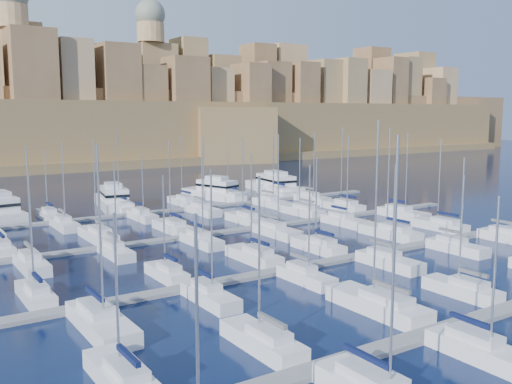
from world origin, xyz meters
TOP-DOWN VIEW (x-y plane):
  - ground at (0.00, 0.00)m, footprint 600.00×600.00m
  - pontoon_mid_near at (0.00, -12.00)m, footprint 84.00×2.00m
  - pontoon_mid_far at (0.00, 10.00)m, footprint 84.00×2.00m
  - pontoon_far at (0.00, 32.00)m, footprint 84.00×2.00m
  - sailboat_0 at (-36.49, -28.72)m, footprint 2.63×8.78m
  - sailboat_1 at (-25.25, -28.76)m, footprint 2.61×8.71m
  - sailboat_2 at (-11.82, -27.73)m, footprint 3.24×10.79m
  - sailboat_3 at (-1.48, -29.06)m, footprint 2.43×8.10m
  - sailboat_8 at (-12.83, -39.31)m, footprint 2.66×8.85m
  - sailboat_12 at (-37.26, -7.15)m, footprint 2.37×7.90m
  - sailboat_13 at (-23.55, -7.41)m, footprint 2.21×7.38m
  - sailboat_14 at (-11.52, -6.51)m, footprint 2.76×9.21m
  - sailboat_15 at (-1.56, -6.73)m, footprint 2.63×8.77m
  - sailboat_16 at (12.64, -5.96)m, footprint 3.10×10.32m
  - sailboat_17 at (23.19, -6.52)m, footprint 2.76×9.19m
  - sailboat_18 at (-34.42, -18.13)m, footprint 3.15×10.51m
  - sailboat_19 at (-23.43, -16.92)m, footprint 2.42×8.06m
  - sailboat_20 at (-11.63, -16.80)m, footprint 2.34×7.80m
  - sailboat_21 at (0.46, -17.33)m, footprint 2.66×8.88m
  - sailboat_22 at (13.21, -17.10)m, footprint 2.53×8.42m
  - sailboat_23 at (24.58, -17.50)m, footprint 2.77×9.24m
  - sailboat_24 at (-36.73, 15.15)m, footprint 2.56×8.52m
  - sailboat_25 at (-23.62, 15.86)m, footprint 2.99×9.97m
  - sailboat_26 at (-12.18, 15.47)m, footprint 2.75×9.18m
  - sailboat_27 at (0.81, 15.17)m, footprint 2.57×8.55m
  - sailboat_28 at (13.26, 15.87)m, footprint 2.99×9.97m
  - sailboat_29 at (23.01, 15.71)m, footprint 2.90×9.65m
  - sailboat_30 at (-35.10, 4.76)m, footprint 2.61×8.70m
  - sailboat_31 at (-24.86, 5.17)m, footprint 2.36×7.86m
  - sailboat_32 at (-12.81, 4.84)m, footprint 2.56×8.54m
  - sailboat_33 at (-0.63, 4.27)m, footprint 2.91×9.70m
  - sailboat_34 at (13.20, 4.54)m, footprint 2.75×9.15m
  - sailboat_35 at (26.35, 4.13)m, footprint 3.00×9.99m
  - sailboat_37 at (-25.45, 37.00)m, footprint 2.46×8.20m
  - sailboat_38 at (-12.45, 37.35)m, footprint 2.68×8.93m
  - sailboat_39 at (0.54, 37.47)m, footprint 2.75×9.17m
  - sailboat_40 at (11.27, 37.64)m, footprint 2.86×9.52m
  - sailboat_41 at (23.16, 37.99)m, footprint 3.07×10.22m
  - sailboat_43 at (-25.46, 26.77)m, footprint 2.60×8.67m
  - sailboat_44 at (-12.38, 26.96)m, footprint 2.49×8.30m
  - sailboat_45 at (-1.03, 26.47)m, footprint 2.79×9.29m
  - sailboat_46 at (14.02, 26.35)m, footprint 2.86×9.54m
  - sailboat_47 at (24.29, 26.58)m, footprint 2.72×9.07m
  - motor_yacht_a at (-32.45, 41.09)m, footprint 6.33×16.21m
  - motor_yacht_b at (-12.28, 41.49)m, footprint 7.91×17.26m
  - motor_yacht_c at (9.72, 40.86)m, footprint 9.21×15.96m
  - motor_yacht_d at (26.30, 42.65)m, footprint 8.17×19.63m
  - fortified_city at (-0.19, 155.26)m, footprint 460.00×108.95m

SIDE VIEW (x-z plane):
  - ground at x=0.00m, z-range 0.00..0.00m
  - pontoon_mid_near at x=0.00m, z-range 0.00..0.40m
  - pontoon_mid_far at x=0.00m, z-range 0.00..0.40m
  - pontoon_far at x=0.00m, z-range 0.00..0.40m
  - sailboat_13 at x=-23.55m, z-range -5.17..6.59m
  - sailboat_44 at x=-12.38m, z-range -5.19..6.62m
  - sailboat_37 at x=-25.45m, z-range -5.34..6.78m
  - sailboat_3 at x=-1.48m, z-range -5.51..6.95m
  - sailboat_31 at x=-24.86m, z-range -5.56..7.01m
  - sailboat_12 at x=-37.26m, z-range -5.61..7.05m
  - sailboat_0 at x=-36.49m, z-range -5.31..6.76m
  - sailboat_22 at x=13.21m, z-range -5.68..7.13m
  - sailboat_20 at x=-11.63m, z-range -5.82..7.28m
  - sailboat_15 at x=-1.56m, z-range -5.60..7.06m
  - sailboat_21 at x=0.46m, z-range -5.57..7.03m
  - sailboat_8 at x=-12.83m, z-range -5.62..7.08m
  - sailboat_19 at x=-23.43m, z-range -5.92..7.38m
  - sailboat_32 at x=-12.81m, z-range -5.99..7.46m
  - sailboat_1 at x=-25.25m, z-range -6.15..7.63m
  - sailboat_43 at x=-25.46m, z-range -6.26..7.74m
  - sailboat_14 at x=-11.52m, z-range -6.07..7.56m
  - sailboat_27 at x=0.81m, z-range -6.43..7.91m
  - sailboat_45 at x=-1.03m, z-range -6.24..7.73m
  - sailboat_26 at x=-12.18m, z-range -6.35..7.84m
  - sailboat_39 at x=0.54m, z-range -6.39..7.88m
  - sailboat_40 at x=11.27m, z-range -6.26..7.75m
  - sailboat_17 at x=23.19m, z-range -6.45..7.94m
  - sailboat_46 at x=14.02m, z-range -6.31..7.80m
  - sailboat_30 at x=-35.10m, z-range -6.64..8.13m
  - sailboat_47 at x=24.29m, z-range -6.55..8.05m
  - sailboat_23 at x=24.58m, z-range -6.51..8.00m
  - sailboat_24 at x=-36.73m, z-range -6.79..8.29m
  - sailboat_34 at x=13.20m, z-range -6.70..8.21m
  - sailboat_28 at x=13.26m, z-range -6.27..7.77m
  - sailboat_38 at x=-12.45m, z-range -6.81..8.32m
  - sailboat_25 at x=-23.62m, z-range -6.67..8.19m
  - sailboat_33 at x=-0.63m, z-range -6.90..8.42m
  - sailboat_35 at x=26.35m, z-range -6.79..8.31m
  - sailboat_29 at x=23.01m, z-range -7.14..8.66m
  - sailboat_41 at x=23.16m, z-range -7.22..8.76m
  - sailboat_18 at x=-34.42m, z-range -7.23..8.77m
  - sailboat_16 at x=12.64m, z-range -7.40..8.94m
  - sailboat_2 at x=-11.82m, z-range -8.13..9.71m
  - motor_yacht_a at x=-32.45m, z-range -0.90..4.35m
  - motor_yacht_b at x=-12.28m, z-range -0.90..4.35m
  - motor_yacht_c at x=9.72m, z-range -0.90..4.35m
  - motor_yacht_d at x=26.30m, z-range -0.90..4.35m
  - fortified_city at x=-0.19m, z-range -15.02..44.50m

